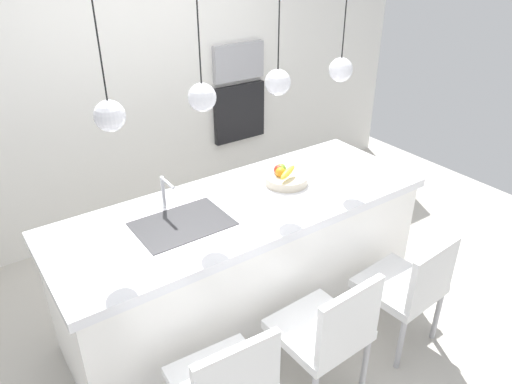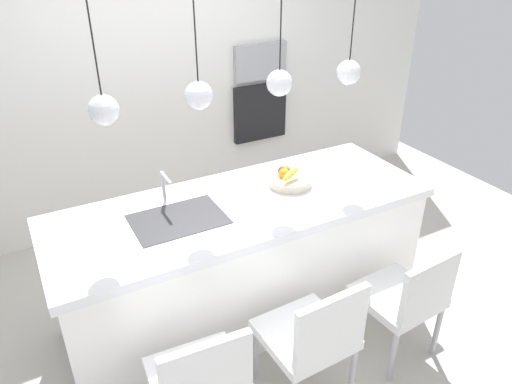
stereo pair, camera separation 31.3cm
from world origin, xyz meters
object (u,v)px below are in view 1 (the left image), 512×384
(microwave, at_px, (238,62))
(oven, at_px, (239,112))
(chair_far, at_px, (408,285))
(chair_near, at_px, (226,383))
(fruit_bowl, at_px, (285,177))
(chair_middle, at_px, (327,330))

(microwave, height_order, oven, microwave)
(oven, relative_size, chair_far, 0.68)
(microwave, height_order, chair_near, microwave)
(fruit_bowl, distance_m, chair_near, 1.47)
(microwave, xyz_separation_m, oven, (0.00, 0.00, -0.50))
(microwave, xyz_separation_m, chair_far, (-0.31, -2.42, -0.91))
(chair_near, bearing_deg, fruit_bowl, 40.28)
(fruit_bowl, xyz_separation_m, chair_far, (0.30, -0.91, -0.48))
(oven, bearing_deg, fruit_bowl, -111.84)
(chair_far, bearing_deg, chair_middle, -179.66)
(fruit_bowl, height_order, chair_near, fruit_bowl)
(oven, bearing_deg, microwave, 0.00)
(chair_near, bearing_deg, chair_far, -0.18)
(oven, relative_size, chair_middle, 0.65)
(chair_middle, bearing_deg, microwave, 67.44)
(microwave, distance_m, chair_far, 2.60)
(fruit_bowl, height_order, chair_middle, fruit_bowl)
(fruit_bowl, relative_size, chair_far, 0.36)
(fruit_bowl, relative_size, microwave, 0.56)
(microwave, xyz_separation_m, chair_middle, (-1.01, -2.43, -0.89))
(microwave, relative_size, oven, 0.96)
(oven, height_order, chair_far, oven)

